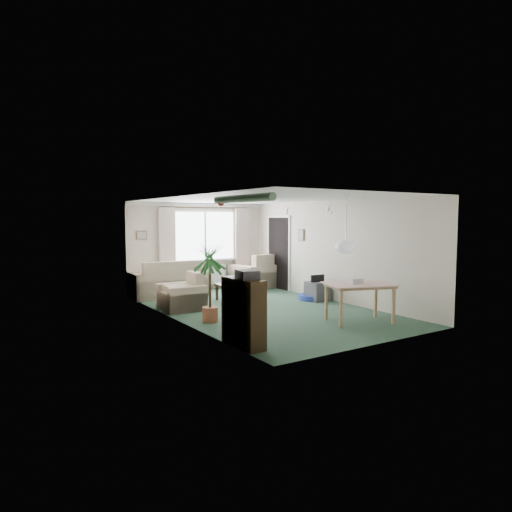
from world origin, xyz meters
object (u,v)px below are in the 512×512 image
sofa (168,278)px  coffee_table (235,292)px  armchair_left (181,291)px  bookshelf (243,312)px  pet_bed (311,297)px  armchair_corner (253,271)px  dining_table (359,303)px  houseplant (210,282)px  tv_cube (317,291)px

sofa → coffee_table: sofa is taller
armchair_left → bookshelf: size_ratio=0.85×
coffee_table → pet_bed: bearing=-31.3°
pet_bed → coffee_table: bearing=148.7°
armchair_corner → bookshelf: bookshelf is taller
pet_bed → sofa: bearing=139.0°
armchair_corner → bookshelf: (-3.32, -4.92, 0.04)m
bookshelf → dining_table: size_ratio=0.91×
coffee_table → houseplant: (-1.57, -1.74, 0.56)m
armchair_left → dining_table: bearing=41.1°
sofa → pet_bed: sofa is taller
coffee_table → pet_bed: size_ratio=1.41×
bookshelf → houseplant: size_ratio=0.69×
coffee_table → tv_cube: size_ratio=1.82×
coffee_table → armchair_corner: bearing=44.8°
armchair_left → dining_table: size_ratio=0.77×
tv_cube → dining_table: bearing=-108.6°
armchair_corner → dining_table: bearing=74.9°
sofa → armchair_corner: 2.58m
sofa → tv_cube: bearing=140.8°
coffee_table → tv_cube: tv_cube is taller
sofa → armchair_left: size_ratio=2.06×
dining_table → coffee_table: bearing=103.8°
armchair_corner → bookshelf: bearing=48.2°
bookshelf → tv_cube: bearing=32.9°
armchair_corner → pet_bed: 2.41m
sofa → houseplant: (-0.41, -3.17, 0.31)m
sofa → tv_cube: size_ratio=3.70×
armchair_left → bookshelf: bookshelf is taller
bookshelf → coffee_table: bearing=60.5°
armchair_left → pet_bed: armchair_left is taller
bookshelf → sofa: bearing=80.4°
armchair_left → tv_cube: armchair_left is taller
armchair_corner → armchair_left: (-2.98, -1.76, -0.09)m
armchair_corner → armchair_left: 3.46m
armchair_left → armchair_corner: bearing=122.8°
coffee_table → bookshelf: 4.01m
sofa → dining_table: 5.13m
tv_cube → sofa: bearing=139.7°
houseplant → coffee_table: bearing=47.9°
bookshelf → pet_bed: bookshelf is taller
bookshelf → armchair_left: bearing=82.8°
sofa → houseplant: size_ratio=1.20×
sofa → armchair_left: sofa is taller
houseplant → dining_table: bearing=-33.3°
dining_table → sofa: bearing=112.7°
sofa → dining_table: size_ratio=1.59×
tv_cube → pet_bed: size_ratio=0.77×
armchair_left → houseplant: size_ratio=0.58×
sofa → pet_bed: bearing=142.2°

